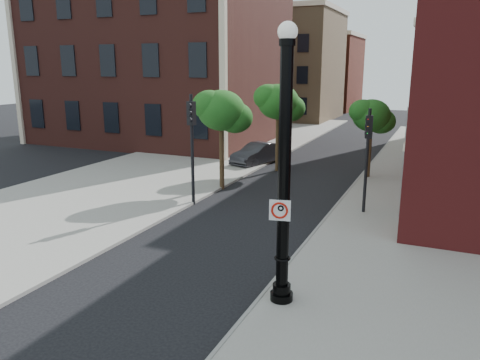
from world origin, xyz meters
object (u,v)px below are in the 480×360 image
at_px(lamppost, 284,183).
at_px(traffic_signal_right, 368,144).
at_px(no_parking_sign, 280,210).
at_px(traffic_signal_left, 192,131).
at_px(parked_car, 258,154).

distance_m(lamppost, traffic_signal_right, 8.72).
bearing_deg(no_parking_sign, lamppost, 67.52).
height_order(no_parking_sign, traffic_signal_left, traffic_signal_left).
bearing_deg(lamppost, traffic_signal_right, 85.41).
xyz_separation_m(no_parking_sign, parked_car, (-7.24, 16.82, -1.97)).
height_order(lamppost, traffic_signal_left, lamppost).
height_order(traffic_signal_left, traffic_signal_right, traffic_signal_left).
relative_size(no_parking_sign, traffic_signal_left, 0.11).
distance_m(lamppost, no_parking_sign, 0.68).
xyz_separation_m(lamppost, parked_car, (-7.28, 16.64, -2.63)).
height_order(no_parking_sign, parked_car, no_parking_sign).
bearing_deg(no_parking_sign, traffic_signal_left, 120.87).
xyz_separation_m(parked_car, traffic_signal_right, (7.97, -7.96, 2.34)).
bearing_deg(lamppost, traffic_signal_left, 133.20).
bearing_deg(no_parking_sign, traffic_signal_right, 73.82).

